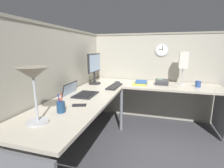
% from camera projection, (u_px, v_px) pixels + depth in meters
% --- Properties ---
extents(ground_plane, '(6.80, 6.80, 0.00)m').
position_uv_depth(ground_plane, '(129.00, 136.00, 2.49)').
color(ground_plane, '#47474C').
extents(cubicle_wall_back, '(2.57, 0.12, 1.58)m').
position_uv_depth(cubicle_wall_back, '(62.00, 87.00, 2.22)').
color(cubicle_wall_back, '#A8A393').
rests_on(cubicle_wall_back, ground).
extents(cubicle_wall_right, '(0.12, 2.37, 1.58)m').
position_uv_depth(cubicle_wall_right, '(152.00, 77.00, 3.07)').
color(cubicle_wall_right, '#A8A393').
rests_on(cubicle_wall_right, ground).
extents(desk, '(2.35, 2.15, 0.73)m').
position_uv_depth(desk, '(131.00, 100.00, 2.21)').
color(desk, beige).
rests_on(desk, ground).
extents(monitor, '(0.46, 0.20, 0.50)m').
position_uv_depth(monitor, '(94.00, 66.00, 2.67)').
color(monitor, '#232326').
rests_on(monitor, desk).
extents(laptop, '(0.35, 0.39, 0.22)m').
position_uv_depth(laptop, '(79.00, 93.00, 2.08)').
color(laptop, '#232326').
rests_on(laptop, desk).
extents(keyboard, '(0.44, 0.16, 0.02)m').
position_uv_depth(keyboard, '(114.00, 86.00, 2.50)').
color(keyboard, '#232326').
rests_on(keyboard, desk).
extents(computer_mouse, '(0.06, 0.10, 0.03)m').
position_uv_depth(computer_mouse, '(118.00, 82.00, 2.80)').
color(computer_mouse, '#38383D').
rests_on(computer_mouse, desk).
extents(desk_lamp_dome, '(0.24, 0.24, 0.44)m').
position_uv_depth(desk_lamp_dome, '(33.00, 78.00, 1.22)').
color(desk_lamp_dome, '#B7BABF').
rests_on(desk_lamp_dome, desk).
extents(pen_cup, '(0.08, 0.08, 0.18)m').
position_uv_depth(pen_cup, '(61.00, 107.00, 1.50)').
color(pen_cup, navy).
rests_on(pen_cup, desk).
extents(cell_phone, '(0.11, 0.16, 0.01)m').
position_uv_depth(cell_phone, '(79.00, 105.00, 1.69)').
color(cell_phone, black).
rests_on(cell_phone, desk).
extents(office_phone, '(0.20, 0.21, 0.11)m').
position_uv_depth(office_phone, '(162.00, 82.00, 2.67)').
color(office_phone, '#38383D').
rests_on(office_phone, desk).
extents(book_stack, '(0.30, 0.24, 0.04)m').
position_uv_depth(book_stack, '(141.00, 83.00, 2.73)').
color(book_stack, yellow).
rests_on(book_stack, desk).
extents(desk_lamp_paper, '(0.13, 0.13, 0.53)m').
position_uv_depth(desk_lamp_paper, '(183.00, 61.00, 2.58)').
color(desk_lamp_paper, '#B7BABF').
rests_on(desk_lamp_paper, desk).
extents(coffee_mug, '(0.08, 0.08, 0.10)m').
position_uv_depth(coffee_mug, '(198.00, 84.00, 2.50)').
color(coffee_mug, '#2D4C8C').
rests_on(coffee_mug, desk).
extents(wall_clock, '(0.04, 0.22, 0.22)m').
position_uv_depth(wall_clock, '(162.00, 50.00, 2.88)').
color(wall_clock, '#B7BABF').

